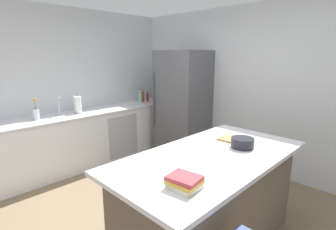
% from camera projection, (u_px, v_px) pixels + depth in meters
% --- Properties ---
extents(ground_plane, '(7.20, 7.20, 0.00)m').
position_uv_depth(ground_plane, '(151.00, 229.00, 2.77)').
color(ground_plane, '#7A664C').
extents(wall_rear, '(6.00, 0.10, 2.60)m').
position_uv_depth(wall_rear, '(257.00, 90.00, 4.03)').
color(wall_rear, silver).
rests_on(wall_rear, ground_plane).
extents(wall_left, '(0.10, 6.00, 2.60)m').
position_uv_depth(wall_left, '(50.00, 89.00, 4.16)').
color(wall_left, silver).
rests_on(wall_left, ground_plane).
extents(counter_run_left, '(0.66, 3.16, 0.91)m').
position_uv_depth(counter_run_left, '(94.00, 136.00, 4.47)').
color(counter_run_left, white).
rests_on(counter_run_left, ground_plane).
extents(kitchen_island, '(1.01, 1.98, 0.94)m').
position_uv_depth(kitchen_island, '(209.00, 200.00, 2.47)').
color(kitchen_island, brown).
rests_on(kitchen_island, ground_plane).
extents(refrigerator, '(0.85, 0.73, 1.91)m').
position_uv_depth(refrigerator, '(183.00, 104.00, 4.66)').
color(refrigerator, '#56565B').
rests_on(refrigerator, ground_plane).
extents(sink_faucet, '(0.15, 0.05, 0.30)m').
position_uv_depth(sink_faucet, '(59.00, 106.00, 4.00)').
color(sink_faucet, silver).
rests_on(sink_faucet, counter_run_left).
extents(flower_vase, '(0.09, 0.09, 0.32)m').
position_uv_depth(flower_vase, '(36.00, 113.00, 3.74)').
color(flower_vase, silver).
rests_on(flower_vase, counter_run_left).
extents(paper_towel_roll, '(0.14, 0.14, 0.31)m').
position_uv_depth(paper_towel_roll, '(78.00, 105.00, 4.17)').
color(paper_towel_roll, gray).
rests_on(paper_towel_roll, counter_run_left).
extents(wine_bottle, '(0.07, 0.07, 0.34)m').
position_uv_depth(wine_bottle, '(158.00, 94.00, 5.31)').
color(wine_bottle, '#19381E').
rests_on(wine_bottle, counter_run_left).
extents(syrup_bottle, '(0.06, 0.06, 0.25)m').
position_uv_depth(syrup_bottle, '(155.00, 97.00, 5.23)').
color(syrup_bottle, '#5B3319').
rests_on(syrup_bottle, counter_run_left).
extents(hot_sauce_bottle, '(0.05, 0.05, 0.22)m').
position_uv_depth(hot_sauce_bottle, '(148.00, 97.00, 5.24)').
color(hot_sauce_bottle, red).
rests_on(hot_sauce_bottle, counter_run_left).
extents(vinegar_bottle, '(0.05, 0.05, 0.25)m').
position_uv_depth(vinegar_bottle, '(143.00, 97.00, 5.22)').
color(vinegar_bottle, '#994C23').
rests_on(vinegar_bottle, counter_run_left).
extents(gin_bottle, '(0.08, 0.08, 0.28)m').
position_uv_depth(gin_bottle, '(140.00, 97.00, 5.11)').
color(gin_bottle, '#8CB79E').
rests_on(gin_bottle, counter_run_left).
extents(cookbook_stack, '(0.24, 0.21, 0.09)m').
position_uv_depth(cookbook_stack, '(184.00, 182.00, 1.76)').
color(cookbook_stack, silver).
rests_on(cookbook_stack, kitchen_island).
extents(mixing_bowl, '(0.23, 0.23, 0.10)m').
position_uv_depth(mixing_bowl, '(242.00, 143.00, 2.54)').
color(mixing_bowl, black).
rests_on(mixing_bowl, kitchen_island).
extents(cutting_board, '(0.34, 0.24, 0.02)m').
position_uv_depth(cutting_board, '(235.00, 140.00, 2.74)').
color(cutting_board, '#9E7042').
rests_on(cutting_board, kitchen_island).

